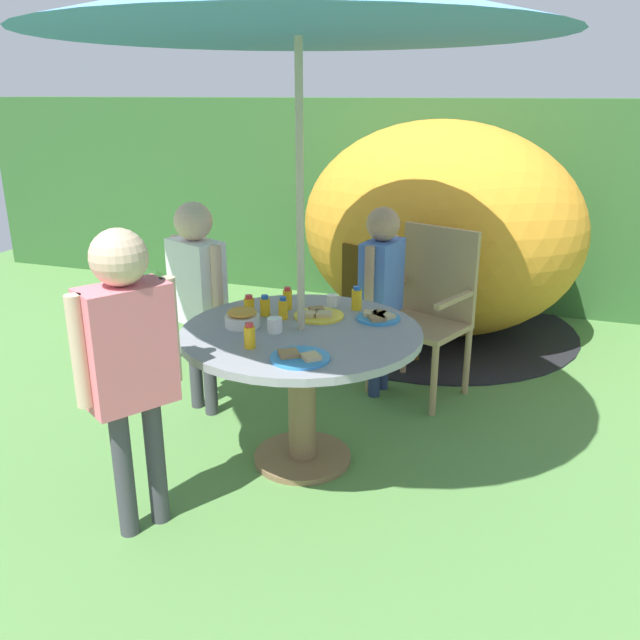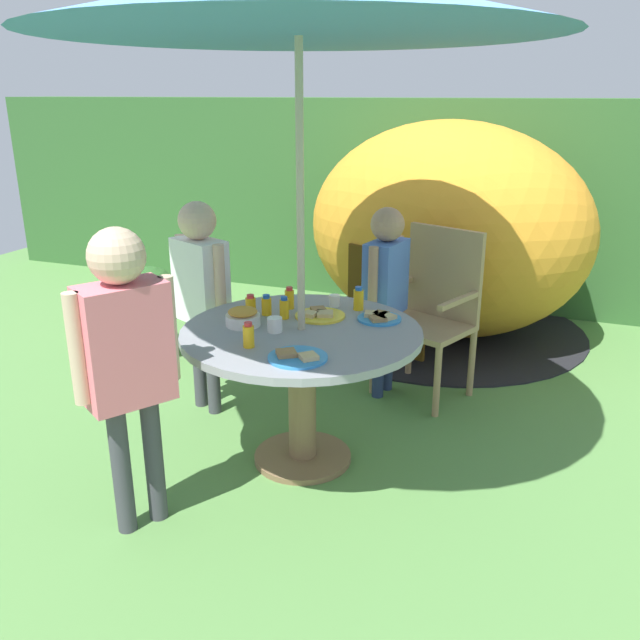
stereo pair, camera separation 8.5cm
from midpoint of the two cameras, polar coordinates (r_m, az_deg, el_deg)
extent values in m
cube|color=#548442|center=(3.49, -0.78, -12.04)|extent=(10.00, 10.00, 0.02)
cube|color=#33602D|center=(6.14, 10.41, 10.16)|extent=(9.00, 0.70, 1.74)
cylinder|color=brown|center=(3.47, -0.79, -11.69)|extent=(0.50, 0.50, 0.03)
cylinder|color=brown|center=(3.32, -0.81, -6.90)|extent=(0.14, 0.14, 0.68)
cylinder|color=gray|center=(3.18, -0.84, -1.12)|extent=(1.16, 1.16, 0.04)
cylinder|color=#B7AD8C|center=(3.06, -0.88, 6.75)|extent=(0.04, 0.04, 2.28)
cone|color=#3F72B2|center=(3.01, -0.99, 25.86)|extent=(2.26, 2.26, 0.27)
cylinder|color=tan|center=(4.12, 5.20, -3.54)|extent=(0.04, 0.04, 0.43)
cylinder|color=tan|center=(3.87, 10.69, -5.30)|extent=(0.04, 0.04, 0.43)
cylinder|color=tan|center=(4.41, 8.26, -2.11)|extent=(0.04, 0.04, 0.43)
cylinder|color=tan|center=(4.18, 13.52, -3.64)|extent=(0.04, 0.04, 0.43)
cube|color=tan|center=(4.05, 9.57, -0.56)|extent=(0.63, 0.58, 0.04)
cube|color=tan|center=(4.12, 11.27, 4.00)|extent=(0.48, 0.22, 0.56)
cube|color=tan|center=(4.11, 7.03, 3.03)|extent=(0.19, 0.41, 0.03)
cube|color=tan|center=(3.87, 12.62, 1.68)|extent=(0.19, 0.41, 0.03)
ellipsoid|color=orange|center=(5.16, 11.32, 7.66)|extent=(2.59, 2.28, 1.61)
cylinder|color=black|center=(5.37, 10.77, -0.72)|extent=(2.78, 2.78, 0.01)
cube|color=#4B310D|center=(4.52, 6.26, 1.59)|extent=(0.60, 0.20, 0.72)
cylinder|color=brown|center=(4.90, -13.72, -1.66)|extent=(0.34, 0.34, 0.21)
sphere|color=#285623|center=(4.80, -14.00, 1.74)|extent=(0.47, 0.47, 0.47)
cylinder|color=navy|center=(4.16, 6.44, -2.62)|extent=(0.07, 0.07, 0.53)
cylinder|color=navy|center=(4.05, 5.68, -3.20)|extent=(0.07, 0.07, 0.53)
cube|color=#4C72C6|center=(3.95, 6.31, 3.63)|extent=(0.22, 0.33, 0.44)
cylinder|color=tan|center=(4.10, 7.33, 4.47)|extent=(0.06, 0.06, 0.40)
cylinder|color=tan|center=(3.80, 5.22, 3.36)|extent=(0.06, 0.06, 0.40)
sphere|color=tan|center=(3.88, 6.48, 8.20)|extent=(0.20, 0.20, 0.20)
cylinder|color=#3F3F47|center=(3.98, -9.79, -3.59)|extent=(0.08, 0.08, 0.56)
cylinder|color=#3F3F47|center=(3.88, -8.61, -4.15)|extent=(0.08, 0.08, 0.56)
cube|color=white|center=(3.76, -9.62, 3.35)|extent=(0.37, 0.29, 0.47)
cylinder|color=#D8B293|center=(3.90, -11.19, 4.18)|extent=(0.06, 0.06, 0.42)
cylinder|color=#D8B293|center=(3.61, -7.96, 3.18)|extent=(0.06, 0.06, 0.42)
sphere|color=#D8B293|center=(3.68, -9.91, 8.45)|extent=(0.21, 0.21, 0.21)
cylinder|color=#3F3F47|center=(2.95, -15.95, -12.29)|extent=(0.08, 0.08, 0.59)
cylinder|color=#3F3F47|center=(2.99, -13.35, -11.54)|extent=(0.08, 0.08, 0.59)
cube|color=#EA727F|center=(2.73, -15.58, -2.04)|extent=(0.34, 0.39, 0.50)
cylinder|color=#D8B293|center=(2.67, -19.39, -2.41)|extent=(0.06, 0.06, 0.45)
cylinder|color=#D8B293|center=(2.79, -12.03, -0.73)|extent=(0.06, 0.06, 0.45)
sphere|color=#D8B293|center=(2.63, -16.27, 5.33)|extent=(0.22, 0.22, 0.22)
cylinder|color=white|center=(3.24, -5.91, 0.00)|extent=(0.17, 0.17, 0.05)
ellipsoid|color=gold|center=(3.22, -5.94, 0.72)|extent=(0.14, 0.14, 0.04)
cylinder|color=#338CD8|center=(2.83, -1.07, -3.25)|extent=(0.26, 0.26, 0.01)
cube|color=tan|center=(2.79, -0.14, -3.17)|extent=(0.10, 0.10, 0.02)
cube|color=#9E7547|center=(2.83, -2.06, -2.87)|extent=(0.11, 0.11, 0.02)
cylinder|color=#338CD8|center=(3.32, 5.87, 0.11)|extent=(0.22, 0.22, 0.01)
cube|color=tan|center=(3.31, 6.35, 0.30)|extent=(0.12, 0.12, 0.02)
cube|color=#9E7547|center=(3.34, 5.99, 0.53)|extent=(0.07, 0.07, 0.02)
cube|color=tan|center=(3.33, 5.18, 0.51)|extent=(0.08, 0.08, 0.02)
cube|color=#9E7547|center=(3.27, 5.77, 0.13)|extent=(0.10, 0.10, 0.02)
cylinder|color=yellow|center=(3.35, 0.73, 0.38)|extent=(0.25, 0.25, 0.01)
cube|color=tan|center=(3.33, 1.17, 0.54)|extent=(0.10, 0.10, 0.02)
cube|color=#9E7547|center=(3.39, 0.57, 0.89)|extent=(0.10, 0.10, 0.02)
cube|color=tan|center=(3.32, -0.13, 0.51)|extent=(0.08, 0.08, 0.02)
cylinder|color=yellow|center=(3.37, -5.28, 1.16)|extent=(0.05, 0.05, 0.09)
cylinder|color=red|center=(3.36, -5.31, 2.05)|extent=(0.04, 0.04, 0.02)
cylinder|color=yellow|center=(3.31, -2.37, 0.93)|extent=(0.05, 0.05, 0.10)
cylinder|color=blue|center=(3.30, -2.39, 1.88)|extent=(0.03, 0.03, 0.02)
cylinder|color=yellow|center=(3.37, -3.92, 1.17)|extent=(0.05, 0.05, 0.09)
cylinder|color=blue|center=(3.36, -3.94, 2.03)|extent=(0.04, 0.04, 0.02)
cylinder|color=yellow|center=(3.47, -1.95, 1.78)|extent=(0.05, 0.05, 0.10)
cylinder|color=red|center=(3.45, -1.96, 2.72)|extent=(0.03, 0.03, 0.02)
cylinder|color=yellow|center=(3.45, 4.05, 1.74)|extent=(0.05, 0.05, 0.11)
cylinder|color=blue|center=(3.43, 4.07, 2.73)|extent=(0.04, 0.04, 0.02)
cylinder|color=yellow|center=(2.95, -5.37, -1.43)|extent=(0.05, 0.05, 0.10)
cylinder|color=red|center=(2.93, -5.40, -0.36)|extent=(0.04, 0.04, 0.02)
cylinder|color=white|center=(3.13, -3.15, -0.41)|extent=(0.07, 0.07, 0.07)
cylinder|color=white|center=(3.51, 1.94, 1.68)|extent=(0.06, 0.06, 0.06)
camera|label=1|loc=(0.04, -89.22, 0.27)|focal=37.09mm
camera|label=2|loc=(0.04, 90.78, -0.27)|focal=37.09mm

